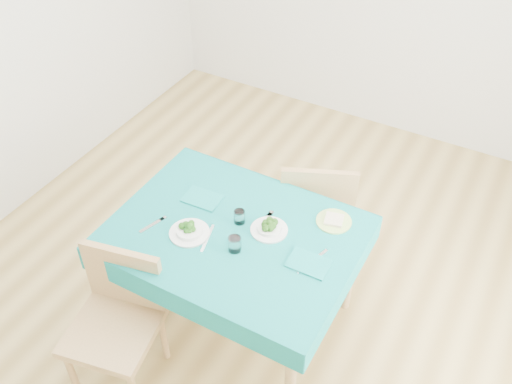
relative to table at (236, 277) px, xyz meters
The scene contains 16 objects.
room_shell 1.00m from the table, 91.21° to the left, with size 4.02×4.52×2.73m.
table is the anchor object (origin of this frame).
chair_near 0.79m from the table, 118.00° to the right, with size 0.45×0.50×1.13m, color #A07B4B.
chair_far 0.85m from the table, 79.34° to the left, with size 0.47×0.51×1.17m, color #A07B4B.
bowl_near 0.48m from the table, 148.11° to the right, with size 0.22×0.22×0.07m, color white, non-canonical shape.
bowl_far 0.45m from the table, 32.26° to the left, with size 0.21×0.21×0.06m, color white, non-canonical shape.
fork_near 0.60m from the table, 157.52° to the right, with size 0.02×0.17×0.00m, color silver.
knife_near 0.41m from the table, 132.17° to the right, with size 0.02×0.21×0.00m, color silver.
fork_far 0.42m from the table, 52.96° to the left, with size 0.03×0.19×0.00m, color silver.
knife_far 0.61m from the table, ahead, with size 0.02×0.23×0.00m, color silver.
napkin_near 0.51m from the table, 154.91° to the left, with size 0.22×0.15×0.01m, color #0E7774.
napkin_far 0.60m from the table, ahead, with size 0.22×0.15×0.01m, color #0E7774.
tumbler_center 0.43m from the table, 99.01° to the left, with size 0.06×0.06×0.08m, color white.
tumbler_side 0.44m from the table, 57.21° to the right, with size 0.07×0.07×0.09m, color white.
side_plate 0.68m from the table, 37.21° to the left, with size 0.20×0.20×0.01m, color #AFD668.
bread_slice 0.69m from the table, 37.21° to the left, with size 0.10×0.10×0.02m, color beige.
Camera 1 is at (1.19, -2.14, 3.00)m, focal length 40.00 mm.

